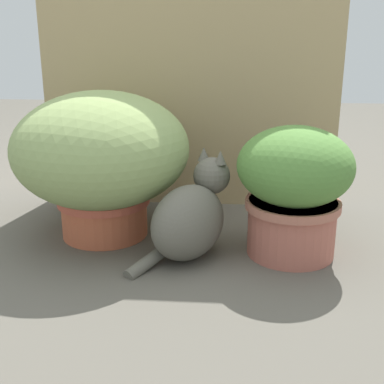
% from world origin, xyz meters
% --- Properties ---
extents(ground_plane, '(6.00, 6.00, 0.00)m').
position_xyz_m(ground_plane, '(0.00, 0.00, 0.00)').
color(ground_plane, '#59544B').
extents(cardboard_backdrop, '(1.06, 0.03, 0.99)m').
position_xyz_m(cardboard_backdrop, '(0.02, 0.46, 0.49)').
color(cardboard_backdrop, tan).
rests_on(cardboard_backdrop, ground).
extents(grass_planter, '(0.55, 0.55, 0.46)m').
position_xyz_m(grass_planter, '(-0.23, 0.12, 0.26)').
color(grass_planter, '#C15D3D').
rests_on(grass_planter, ground).
extents(leafy_planter, '(0.33, 0.33, 0.38)m').
position_xyz_m(leafy_planter, '(0.36, 0.02, 0.21)').
color(leafy_planter, '#B06151').
rests_on(leafy_planter, ground).
extents(cat, '(0.31, 0.33, 0.32)m').
position_xyz_m(cat, '(0.07, -0.02, 0.12)').
color(cat, '#5D5A4F').
rests_on(cat, ground).
extents(mushroom_ornament_pink, '(0.11, 0.11, 0.11)m').
position_xyz_m(mushroom_ornament_pink, '(-0.25, 0.05, 0.08)').
color(mushroom_ornament_pink, silver).
rests_on(mushroom_ornament_pink, ground).
extents(mushroom_ornament_red, '(0.10, 0.10, 0.12)m').
position_xyz_m(mushroom_ornament_red, '(-0.26, 0.04, 0.09)').
color(mushroom_ornament_red, silver).
rests_on(mushroom_ornament_red, ground).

